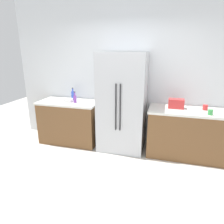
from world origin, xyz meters
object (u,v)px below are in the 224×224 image
Objects in this scene: cup_b at (210,112)px; bowl_a at (68,100)px; toaster at (176,104)px; bottle_a at (73,95)px; bottle_b at (75,99)px; cup_a at (205,107)px; refrigerator at (122,103)px.

bowl_a is at bearing 176.49° from cup_b.
cup_b is at bearing -26.49° from toaster.
toaster is 1.41× the size of bowl_a.
bottle_b is (0.16, -0.24, -0.01)m from bottle_a.
cup_a is (0.50, 0.01, -0.04)m from toaster.
refrigerator is 20.78× the size of cup_a.
refrigerator is 21.15× the size of cup_b.
cup_b is 2.66m from bowl_a.
bottle_a is 0.29m from bottle_b.
toaster reaches higher than cup_b.
refrigerator reaches higher than bowl_a.
bottle_b is 0.17m from bowl_a.
cup_a is at bearing 2.56° from bowl_a.
bottle_b is (-0.97, -0.04, 0.04)m from refrigerator.
toaster is 0.50m from cup_a.
refrigerator is 7.40× the size of bottle_a.
refrigerator is at bearing -176.51° from cup_a.
bottle_b is at bearing -176.43° from toaster.
refrigerator is at bearing -9.67° from bottle_a.
bottle_a reaches higher than cup_a.
bottle_a is at bearing 89.04° from bowl_a.
toaster is 1.96m from bottle_b.
bottle_b is at bearing -177.35° from refrigerator.
bowl_a is at bearing -178.67° from refrigerator.
cup_b is (2.65, -0.38, -0.05)m from bottle_a.
bottle_b reaches higher than cup_a.
refrigerator is at bearing 172.92° from cup_b.
cup_b is at bearing -82.62° from cup_a.
bottle_a is (-2.11, 0.11, 0.01)m from toaster.
bottle_a is 2.67m from cup_b.
bottle_a is at bearing 171.82° from cup_b.
refrigerator reaches higher than cup_a.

